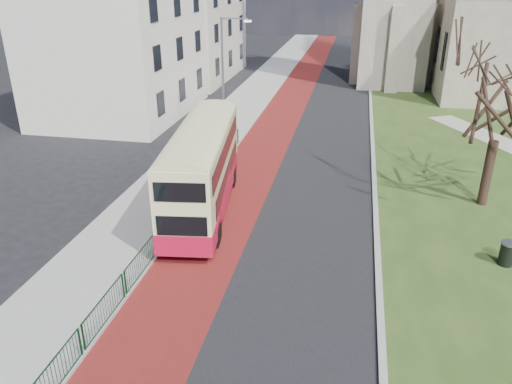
% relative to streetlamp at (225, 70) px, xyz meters
% --- Properties ---
extents(ground, '(160.00, 160.00, 0.00)m').
position_rel_streetlamp_xyz_m(ground, '(4.35, -18.00, -4.59)').
color(ground, black).
rests_on(ground, ground).
extents(road_carriageway, '(9.00, 120.00, 0.01)m').
position_rel_streetlamp_xyz_m(road_carriageway, '(5.85, 2.00, -4.59)').
color(road_carriageway, black).
rests_on(road_carriageway, ground).
extents(bus_lane, '(3.40, 120.00, 0.01)m').
position_rel_streetlamp_xyz_m(bus_lane, '(3.15, 2.00, -4.59)').
color(bus_lane, '#591414').
rests_on(bus_lane, ground).
extents(pavement_west, '(4.00, 120.00, 0.12)m').
position_rel_streetlamp_xyz_m(pavement_west, '(-0.65, 2.00, -4.53)').
color(pavement_west, gray).
rests_on(pavement_west, ground).
extents(kerb_west, '(0.25, 120.00, 0.13)m').
position_rel_streetlamp_xyz_m(kerb_west, '(1.35, 2.00, -4.53)').
color(kerb_west, '#999993').
rests_on(kerb_west, ground).
extents(kerb_east, '(0.25, 80.00, 0.13)m').
position_rel_streetlamp_xyz_m(kerb_east, '(10.45, 4.00, -4.53)').
color(kerb_east, '#999993').
rests_on(kerb_east, ground).
extents(pedestrian_railing, '(0.07, 24.00, 1.12)m').
position_rel_streetlamp_xyz_m(pedestrian_railing, '(1.40, -14.00, -4.04)').
color(pedestrian_railing, black).
rests_on(pedestrian_railing, ground).
extents(street_block_near, '(10.30, 14.30, 13.00)m').
position_rel_streetlamp_xyz_m(street_block_near, '(-9.65, 4.00, 1.92)').
color(street_block_near, silver).
rests_on(street_block_near, ground).
extents(street_block_far, '(10.30, 16.30, 11.50)m').
position_rel_streetlamp_xyz_m(street_block_far, '(-9.65, 20.00, 1.17)').
color(street_block_far, beige).
rests_on(street_block_far, ground).
extents(streetlamp, '(2.13, 0.18, 8.00)m').
position_rel_streetlamp_xyz_m(streetlamp, '(0.00, 0.00, 0.00)').
color(streetlamp, gray).
rests_on(streetlamp, pavement_west).
extents(bus, '(3.70, 10.38, 4.25)m').
position_rel_streetlamp_xyz_m(bus, '(2.13, -12.66, -2.17)').
color(bus, '#B41031').
rests_on(bus, ground).
extents(winter_tree_near, '(7.54, 7.54, 8.63)m').
position_rel_streetlamp_xyz_m(winter_tree_near, '(15.75, -9.10, 1.42)').
color(winter_tree_near, '#322119').
rests_on(winter_tree_near, grass_green).
extents(litter_bin, '(0.74, 0.74, 1.00)m').
position_rel_streetlamp_xyz_m(litter_bin, '(15.47, -15.01, -4.05)').
color(litter_bin, black).
rests_on(litter_bin, grass_green).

